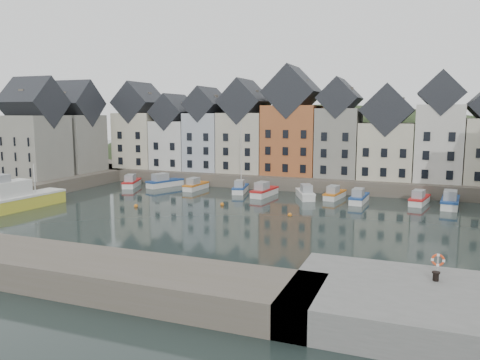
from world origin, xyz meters
The scene contains 21 objects.
ground centered at (0.00, 0.00, 0.00)m, with size 260.00×260.00×0.00m, color black.
far_quay centered at (0.00, 30.00, 1.00)m, with size 90.00×16.00×2.00m, color brown.
left_quay centered at (-37.00, 3.00, 1.00)m, with size 14.00×54.00×2.00m, color brown.
near_quay centered at (22.00, -20.00, 1.00)m, with size 18.00×10.00×2.00m, color #60605E.
hillside centered at (0.02, 56.00, -17.96)m, with size 153.60×70.40×64.00m.
far_terrace centered at (3.21, 28.00, 8.88)m, with size 72.37×8.16×17.78m.
left_terrace centered at (-36.00, 13.50, 8.88)m, with size 7.65×17.00×15.69m.
mooring_buoys centered at (-4.00, 5.33, 0.15)m, with size 20.50×5.50×0.50m.
boat_a centered at (-24.31, 17.28, 0.69)m, with size 3.84×6.30×2.31m.
boat_b centered at (-19.20, 19.10, 0.75)m, with size 4.28×6.83×2.51m.
boat_c centered at (-13.03, 18.31, 0.65)m, with size 2.09×5.76×2.17m.
boat_d centered at (-5.46, 18.47, 0.71)m, with size 2.87×5.93×10.88m.
boat_e centered at (-1.08, 16.77, 0.71)m, with size 2.60×6.39×2.39m.
boat_f centered at (5.03, 17.06, 0.69)m, with size 4.13×6.28×2.32m.
boat_g centered at (8.94, 18.31, 0.64)m, with size 2.52×5.79×2.15m.
boat_h centered at (12.57, 16.48, 0.67)m, with size 2.17×5.94×2.24m.
boat_i centered at (20.22, 18.27, 0.66)m, with size 2.85×5.97×2.20m.
boat_j centered at (23.93, 17.43, 0.76)m, with size 2.67×6.83×2.56m.
large_vessel centered at (-26.95, -3.33, 1.37)m, with size 3.97×11.39×5.82m.
mooring_bollard centered at (21.25, -17.97, 2.31)m, with size 0.48×0.48×0.56m.
life_ring_post centered at (21.38, -16.57, 2.86)m, with size 0.80×0.17×1.30m.
Camera 1 is at (19.97, -47.54, 12.04)m, focal length 35.00 mm.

